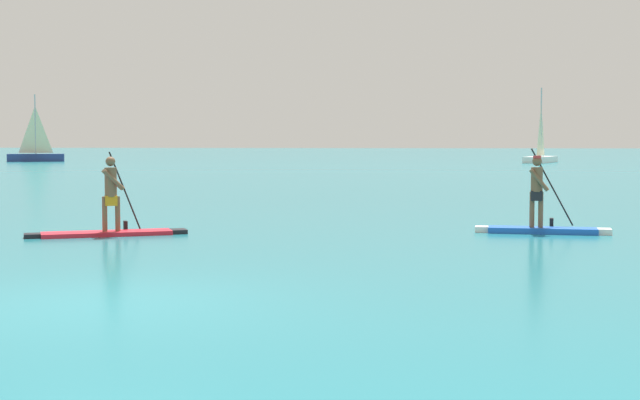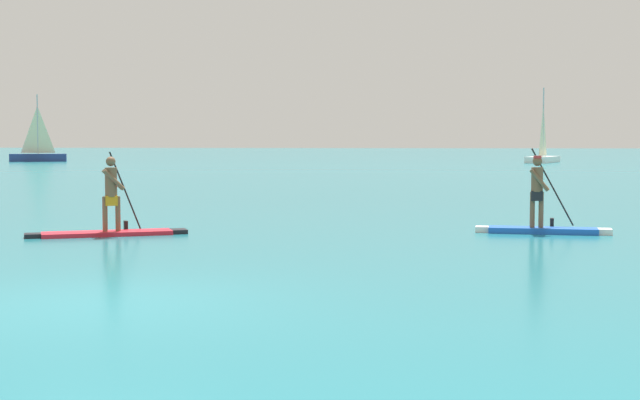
{
  "view_description": "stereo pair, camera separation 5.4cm",
  "coord_description": "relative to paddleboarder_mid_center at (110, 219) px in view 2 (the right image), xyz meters",
  "views": [
    {
      "loc": [
        4.25,
        -11.31,
        2.09
      ],
      "look_at": [
        1.9,
        7.46,
        0.85
      ],
      "focal_mm": 51.62,
      "sensor_mm": 36.0,
      "label": 1
    },
    {
      "loc": [
        4.31,
        -11.3,
        2.09
      ],
      "look_at": [
        1.9,
        7.46,
        0.85
      ],
      "focal_mm": 51.62,
      "sensor_mm": 36.0,
      "label": 2
    }
  ],
  "objects": [
    {
      "name": "ground",
      "position": [
        2.81,
        -7.96,
        -0.35
      ],
      "size": [
        440.0,
        440.0,
        0.0
      ],
      "primitive_type": "plane",
      "color": "#1E727F"
    },
    {
      "name": "paddleboarder_mid_center",
      "position": [
        0.0,
        0.0,
        0.0
      ],
      "size": [
        3.33,
        1.88,
        1.88
      ],
      "rotation": [
        0.0,
        0.0,
        0.44
      ],
      "color": "red",
      "rests_on": "ground"
    },
    {
      "name": "paddleboarder_far_right",
      "position": [
        9.44,
        1.67,
        0.0
      ],
      "size": [
        2.99,
        0.9,
        1.91
      ],
      "rotation": [
        0.0,
        0.0,
        -0.08
      ],
      "color": "blue",
      "rests_on": "ground"
    },
    {
      "name": "sailboat_left_horizon",
      "position": [
        -31.05,
        65.04,
        0.4
      ],
      "size": [
        5.43,
        3.3,
        6.43
      ],
      "rotation": [
        0.0,
        0.0,
        3.51
      ],
      "color": "navy",
      "rests_on": "ground"
    },
    {
      "name": "sailboat_right_horizon",
      "position": [
        16.64,
        66.72,
        0.36
      ],
      "size": [
        3.82,
        6.63,
        6.83
      ],
      "rotation": [
        0.0,
        0.0,
        4.38
      ],
      "color": "white",
      "rests_on": "ground"
    }
  ]
}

